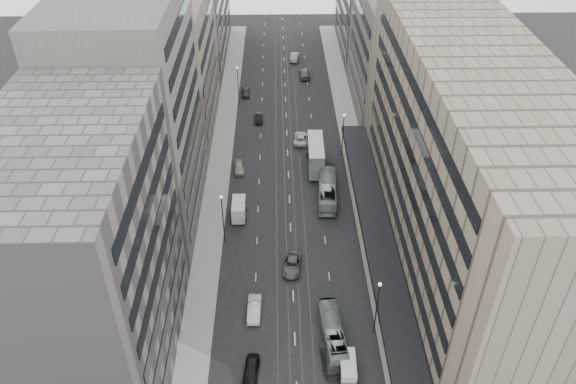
{
  "coord_description": "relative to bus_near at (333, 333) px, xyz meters",
  "views": [
    {
      "loc": [
        -1.78,
        -49.97,
        54.66
      ],
      "look_at": [
        -0.38,
        15.38,
        6.33
      ],
      "focal_mm": 35.0,
      "sensor_mm": 36.0,
      "label": 1
    }
  ],
  "objects": [
    {
      "name": "sedan_1",
      "position": [
        -9.48,
        4.45,
        -0.59
      ],
      "size": [
        1.76,
        4.7,
        1.53
      ],
      "primitive_type": "imported",
      "rotation": [
        0.0,
        0.0,
        -0.03
      ],
      "color": "silver",
      "rests_on": "ground"
    },
    {
      "name": "building_left_a",
      "position": [
        -25.98,
        -1.72,
        13.65
      ],
      "size": [
        15.0,
        28.0,
        30.0
      ],
      "primitive_type": "cube",
      "color": "#645F5A",
      "rests_on": "ground"
    },
    {
      "name": "vw_microbus",
      "position": [
        1.32,
        -4.87,
        -0.09
      ],
      "size": [
        2.08,
        4.26,
        2.26
      ],
      "rotation": [
        0.0,
        0.0,
        -0.05
      ],
      "color": "#54585B",
      "rests_on": "ground"
    },
    {
      "name": "sedan_9",
      "position": [
        -1.99,
        83.66,
        -0.51
      ],
      "size": [
        2.32,
        5.26,
        1.68
      ],
      "primitive_type": "imported",
      "rotation": [
        0.0,
        0.0,
        3.03
      ],
      "color": "#A19485",
      "rests_on": "ground"
    },
    {
      "name": "sedan_3",
      "position": [
        -0.38,
        -3.1,
        -0.54
      ],
      "size": [
        2.69,
        5.77,
        1.63
      ],
      "primitive_type": "imported",
      "rotation": [
        0.0,
        0.0,
        3.21
      ],
      "color": "#2B2A2D",
      "rests_on": "ground"
    },
    {
      "name": "sedan_5",
      "position": [
        -9.92,
        54.09,
        -0.67
      ],
      "size": [
        1.59,
        4.21,
        1.37
      ],
      "primitive_type": "imported",
      "rotation": [
        0.0,
        0.0,
        0.03
      ],
      "color": "black",
      "rests_on": "ground"
    },
    {
      "name": "lamp_left_near",
      "position": [
        -14.18,
        18.28,
        3.85
      ],
      "size": [
        0.44,
        0.44,
        8.32
      ],
      "color": "#262628",
      "rests_on": "ground"
    },
    {
      "name": "sidewalk_left",
      "position": [
        -16.48,
        43.78,
        -1.28
      ],
      "size": [
        4.0,
        125.0,
        0.15
      ],
      "primitive_type": "cube",
      "color": "gray",
      "rests_on": "ground"
    },
    {
      "name": "sedan_6",
      "position": [
        -1.93,
        46.04,
        -0.6
      ],
      "size": [
        3.14,
        5.66,
        1.5
      ],
      "primitive_type": "imported",
      "rotation": [
        0.0,
        0.0,
        3.02
      ],
      "color": "silver",
      "rests_on": "ground"
    },
    {
      "name": "sedan_0",
      "position": [
        -9.6,
        -4.56,
        -0.64
      ],
      "size": [
        2.12,
        4.34,
        1.43
      ],
      "primitive_type": "imported",
      "rotation": [
        0.0,
        0.0,
        -0.11
      ],
      "color": "black",
      "rests_on": "ground"
    },
    {
      "name": "lamp_right_near",
      "position": [
        5.22,
        1.28,
        3.85
      ],
      "size": [
        0.44,
        0.44,
        8.32
      ],
      "color": "#262628",
      "rests_on": "ground"
    },
    {
      "name": "lamp_right_far",
      "position": [
        5.22,
        41.28,
        3.85
      ],
      "size": [
        0.44,
        0.44,
        8.32
      ],
      "color": "#262628",
      "rests_on": "ground"
    },
    {
      "name": "sidewalk_right",
      "position": [
        7.52,
        43.78,
        -1.28
      ],
      "size": [
        4.0,
        125.0,
        0.15
      ],
      "primitive_type": "cube",
      "color": "gray",
      "rests_on": "ground"
    },
    {
      "name": "building_left_b",
      "position": [
        -25.98,
        25.28,
        15.65
      ],
      "size": [
        15.0,
        26.0,
        34.0
      ],
      "primitive_type": "cube",
      "color": "#4B4541",
      "rests_on": "ground"
    },
    {
      "name": "building_left_c",
      "position": [
        -25.98,
        52.28,
        11.15
      ],
      "size": [
        15.0,
        28.0,
        25.0
      ],
      "primitive_type": "cube",
      "color": "#716458",
      "rests_on": "ground"
    },
    {
      "name": "double_decker",
      "position": [
        0.21,
        37.12,
        1.35
      ],
      "size": [
        2.95,
        9.2,
        5.01
      ],
      "rotation": [
        0.0,
        0.0,
        -0.02
      ],
      "color": "slate",
      "rests_on": "ground"
    },
    {
      "name": "bus_far",
      "position": [
        1.6,
        28.68,
        0.26
      ],
      "size": [
        3.52,
        11.72,
        3.22
      ],
      "primitive_type": "imported",
      "rotation": [
        0.0,
        0.0,
        3.07
      ],
      "color": "#96A199",
      "rests_on": "ground"
    },
    {
      "name": "sedan_8",
      "position": [
        -12.98,
        65.32,
        -0.63
      ],
      "size": [
        1.96,
        4.33,
        1.44
      ],
      "primitive_type": "imported",
      "rotation": [
        0.0,
        0.0,
        0.06
      ],
      "color": "#2B2A2D",
      "rests_on": "ground"
    },
    {
      "name": "building_right_mid",
      "position": [
        17.02,
        58.28,
        10.65
      ],
      "size": [
        15.0,
        28.0,
        24.0
      ],
      "primitive_type": "cube",
      "color": "#4B4541",
      "rests_on": "ground"
    },
    {
      "name": "pedestrian",
      "position": [
        8.62,
        -4.23,
        -0.4
      ],
      "size": [
        0.68,
        0.56,
        1.6
      ],
      "primitive_type": "imported",
      "rotation": [
        0.0,
        0.0,
        3.49
      ],
      "color": "black",
      "rests_on": "sidewalk_right"
    },
    {
      "name": "department_store",
      "position": [
        16.97,
        14.28,
        13.59
      ],
      "size": [
        19.2,
        60.0,
        30.0
      ],
      "color": "#7E6E5C",
      "rests_on": "ground"
    },
    {
      "name": "bus_near",
      "position": [
        0.0,
        0.0,
        0.0
      ],
      "size": [
        3.11,
        9.87,
        2.7
      ],
      "primitive_type": "imported",
      "rotation": [
        0.0,
        0.0,
        3.23
      ],
      "color": "gray",
      "rests_on": "ground"
    },
    {
      "name": "panel_van",
      "position": [
        -12.35,
        23.89,
        0.21
      ],
      "size": [
        2.23,
        4.5,
        2.83
      ],
      "rotation": [
        0.0,
        0.0,
        0.0
      ],
      "color": "beige",
      "rests_on": "ground"
    },
    {
      "name": "sedan_7",
      "position": [
        -0.05,
        74.07,
        -0.54
      ],
      "size": [
        2.45,
        5.66,
        1.62
      ],
      "primitive_type": "imported",
      "rotation": [
        0.0,
        0.0,
        3.17
      ],
      "color": "#4E4E50",
      "rests_on": "ground"
    },
    {
      "name": "sedan_4",
      "position": [
        -12.98,
        36.55,
        -0.63
      ],
      "size": [
        2.15,
        4.39,
        1.44
      ],
      "primitive_type": "imported",
      "rotation": [
        0.0,
        0.0,
        0.11
      ],
      "color": "gray",
      "rests_on": "ground"
    },
    {
      "name": "sedan_2",
      "position": [
        -4.49,
        12.4,
        -0.64
      ],
      "size": [
        3.03,
        5.4,
        1.43
      ],
      "primitive_type": "imported",
      "rotation": [
        0.0,
        0.0,
        -0.13
      ],
      "color": "#4F4F51",
      "rests_on": "ground"
    },
    {
      "name": "building_left_d",
      "position": [
        -25.98,
        85.28,
        12.65
      ],
      "size": [
        15.0,
        38.0,
        28.0
      ],
      "primitive_type": "cube",
      "color": "#645F5A",
      "rests_on": "ground"
    },
    {
      "name": "ground",
      "position": [
        -4.48,
        6.28,
        -1.35
      ],
      "size": [
        220.0,
        220.0,
        0.0
      ],
      "primitive_type": "plane",
      "color": "black",
      "rests_on": "ground"
    },
    {
      "name": "lamp_left_far",
      "position": [
        -14.18,
        61.28,
        3.85
      ],
      "size": [
        0.44,
        0.44,
        8.32
      ],
      "color": "#262628",
      "rests_on": "ground"
    }
  ]
}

